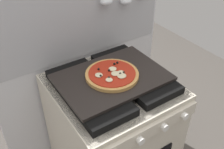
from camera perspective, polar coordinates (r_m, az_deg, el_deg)
kitchen_backsplash at (r=1.62m, az=-6.42°, el=1.88°), size 1.10×0.09×1.55m
stove at (r=1.63m, az=0.03°, el=-13.69°), size 0.60×0.64×0.90m
baking_tray at (r=1.32m, az=-0.00°, el=-0.63°), size 0.54×0.38×0.02m
pizza_left at (r=1.31m, az=-0.05°, el=0.13°), size 0.27×0.27×0.03m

